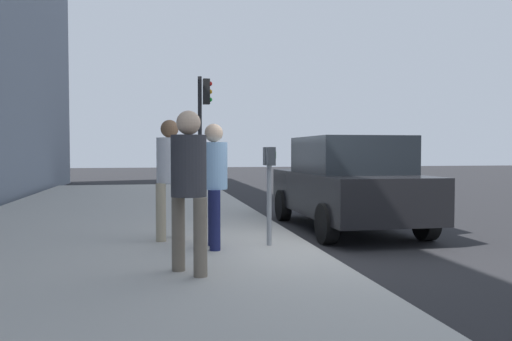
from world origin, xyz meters
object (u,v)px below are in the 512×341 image
(parking_meter, at_px, (269,175))
(parked_sedan_near, at_px, (347,183))
(pedestrian_bystander, at_px, (189,177))
(traffic_signal, at_px, (203,116))
(parking_officer, at_px, (170,168))
(pedestrian_at_meter, at_px, (214,175))

(parking_meter, xyz_separation_m, parked_sedan_near, (2.09, -1.98, -0.27))
(parking_meter, relative_size, pedestrian_bystander, 0.78)
(pedestrian_bystander, xyz_separation_m, traffic_signal, (9.93, -1.04, 1.36))
(parking_officer, bearing_deg, traffic_signal, 125.50)
(parked_sedan_near, height_order, traffic_signal, traffic_signal)
(parking_officer, bearing_deg, parking_meter, 15.41)
(pedestrian_at_meter, bearing_deg, parking_meter, 5.96)
(parked_sedan_near, bearing_deg, parking_officer, 111.51)
(parked_sedan_near, distance_m, traffic_signal, 6.91)
(parking_officer, distance_m, parked_sedan_near, 3.63)
(parking_officer, bearing_deg, parked_sedan_near, 65.86)
(parking_meter, height_order, parking_officer, parking_officer)
(parking_meter, xyz_separation_m, traffic_signal, (8.43, 0.19, 1.41))
(parking_meter, bearing_deg, parked_sedan_near, -43.38)
(parking_meter, distance_m, pedestrian_bystander, 1.94)
(pedestrian_at_meter, bearing_deg, parking_officer, 128.24)
(pedestrian_at_meter, height_order, parked_sedan_near, pedestrian_at_meter)
(parking_meter, relative_size, parked_sedan_near, 0.32)
(parking_meter, bearing_deg, traffic_signal, 1.30)
(parking_meter, xyz_separation_m, pedestrian_at_meter, (-0.05, 0.80, 0.00))
(parking_meter, relative_size, parking_officer, 0.77)
(parking_officer, height_order, parked_sedan_near, parking_officer)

